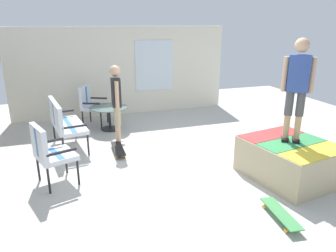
{
  "coord_description": "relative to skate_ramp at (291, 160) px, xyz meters",
  "views": [
    {
      "loc": [
        -5.11,
        2.11,
        2.54
      ],
      "look_at": [
        0.21,
        0.34,
        0.7
      ],
      "focal_mm": 34.17,
      "sensor_mm": 36.0,
      "label": 1
    }
  ],
  "objects": [
    {
      "name": "ground_plane",
      "position": [
        1.07,
        1.43,
        -0.37
      ],
      "size": [
        12.0,
        12.0,
        0.1
      ],
      "primitive_type": "cube",
      "color": "beige"
    },
    {
      "name": "house_facade",
      "position": [
        4.87,
        1.91,
        0.89
      ],
      "size": [
        0.23,
        6.0,
        2.42
      ],
      "color": "silver",
      "rests_on": "ground_plane"
    },
    {
      "name": "skate_ramp",
      "position": [
        0.0,
        0.0,
        0.0
      ],
      "size": [
        1.73,
        2.28,
        0.64
      ],
      "color": "tan",
      "rests_on": "ground_plane"
    },
    {
      "name": "patio_bench",
      "position": [
        2.56,
        3.62,
        0.29
      ],
      "size": [
        1.32,
        0.74,
        1.02
      ],
      "color": "black",
      "rests_on": "ground_plane"
    },
    {
      "name": "patio_chair_near_house",
      "position": [
        4.03,
        2.93,
        0.29
      ],
      "size": [
        0.79,
        0.76,
        1.02
      ],
      "color": "black",
      "rests_on": "ground_plane"
    },
    {
      "name": "patio_chair_by_wall",
      "position": [
        1.0,
        3.87,
        0.29
      ],
      "size": [
        0.76,
        0.72,
        1.02
      ],
      "color": "black",
      "rests_on": "ground_plane"
    },
    {
      "name": "patio_table",
      "position": [
        3.51,
        2.54,
        0.08
      ],
      "size": [
        0.9,
        0.9,
        0.57
      ],
      "color": "black",
      "rests_on": "ground_plane"
    },
    {
      "name": "person_watching",
      "position": [
        2.47,
        2.52,
        0.67
      ],
      "size": [
        0.48,
        0.26,
        1.7
      ],
      "color": "silver",
      "rests_on": "ground_plane"
    },
    {
      "name": "person_skater",
      "position": [
        0.06,
        0.03,
        1.29
      ],
      "size": [
        0.36,
        0.4,
        1.67
      ],
      "color": "black",
      "rests_on": "skate_ramp"
    },
    {
      "name": "skateboard_by_bench",
      "position": [
        1.98,
        2.61,
        -0.24
      ],
      "size": [
        0.81,
        0.22,
        0.1
      ],
      "color": "black",
      "rests_on": "ground_plane"
    },
    {
      "name": "skateboard_spare",
      "position": [
        -1.0,
        0.93,
        -0.24
      ],
      "size": [
        0.82,
        0.29,
        0.1
      ],
      "color": "#3F8C4C",
      "rests_on": "ground_plane"
    }
  ]
}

